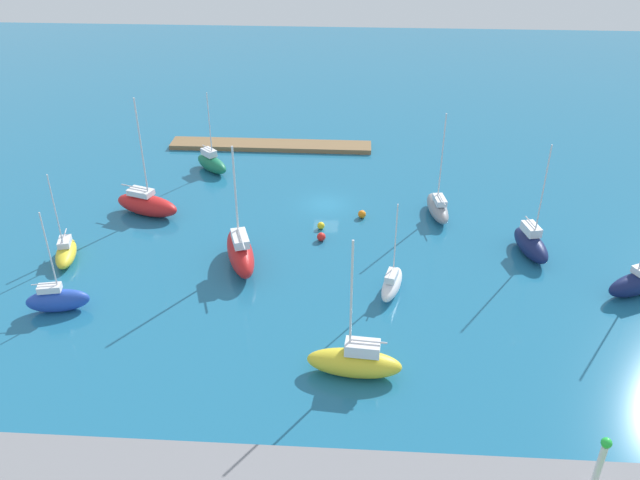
# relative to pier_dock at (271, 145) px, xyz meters

# --- Properties ---
(water) EXTENTS (160.00, 160.00, 0.00)m
(water) POSITION_rel_pier_dock_xyz_m (-7.40, 14.49, -0.27)
(water) COLOR #1E668C
(water) RESTS_ON ground
(pier_dock) EXTENTS (24.00, 3.09, 0.54)m
(pier_dock) POSITION_rel_pier_dock_xyz_m (0.00, 0.00, 0.00)
(pier_dock) COLOR olive
(pier_dock) RESTS_ON ground
(harbor_beacon) EXTENTS (0.56, 0.56, 3.73)m
(harbor_beacon) POSITION_rel_pier_dock_xyz_m (-23.28, 48.54, 3.10)
(harbor_beacon) COLOR silver
(harbor_beacon) RESTS_ON breakwater
(sailboat_red_west_end) EXTENTS (7.02, 4.27, 11.72)m
(sailboat_red_west_end) POSITION_rel_pier_dock_xyz_m (9.80, 17.64, 0.86)
(sailboat_red_west_end) COLOR red
(sailboat_red_west_end) RESTS_ON water
(sailboat_yellow_far_north) EXTENTS (6.51, 2.57, 10.41)m
(sailboat_yellow_far_north) POSITION_rel_pier_dock_xyz_m (-10.65, 39.14, 0.85)
(sailboat_yellow_far_north) COLOR yellow
(sailboat_yellow_far_north) RESTS_ON water
(sailboat_navy_lone_south) EXTENTS (3.03, 5.75, 10.37)m
(sailboat_navy_lone_south) POSITION_rel_pier_dock_xyz_m (-25.68, 22.86, 0.83)
(sailboat_navy_lone_south) COLOR #141E4C
(sailboat_navy_lone_south) RESTS_ON water
(sailboat_blue_outer_mooring) EXTENTS (4.89, 2.40, 8.50)m
(sailboat_blue_outer_mooring) POSITION_rel_pier_dock_xyz_m (12.00, 33.43, 0.76)
(sailboat_blue_outer_mooring) COLOR #2347B2
(sailboat_blue_outer_mooring) RESTS_ON water
(sailboat_green_lone_north) EXTENTS (4.76, 4.78, 8.97)m
(sailboat_green_lone_north) POSITION_rel_pier_dock_xyz_m (5.64, 7.18, 0.73)
(sailboat_green_lone_north) COLOR #19724C
(sailboat_green_lone_north) RESTS_ON water
(sailboat_gray_far_south) EXTENTS (2.42, 5.80, 10.26)m
(sailboat_gray_far_south) POSITION_rel_pier_dock_xyz_m (-18.28, 16.30, 0.70)
(sailboat_gray_far_south) COLOR gray
(sailboat_gray_far_south) RESTS_ON water
(sailboat_white_center_basin) EXTENTS (2.45, 4.80, 7.80)m
(sailboat_white_center_basin) POSITION_rel_pier_dock_xyz_m (-13.44, 29.45, 0.60)
(sailboat_white_center_basin) COLOR white
(sailboat_white_center_basin) RESTS_ON water
(sailboat_red_inner_mooring) EXTENTS (4.17, 7.38, 10.77)m
(sailboat_red_inner_mooring) POSITION_rel_pier_dock_xyz_m (-0.83, 26.35, 1.18)
(sailboat_red_inner_mooring) COLOR red
(sailboat_red_inner_mooring) RESTS_ON water
(sailboat_yellow_mid_basin) EXTENTS (2.71, 4.92, 8.20)m
(sailboat_yellow_mid_basin) POSITION_rel_pier_dock_xyz_m (14.32, 26.30, 0.51)
(sailboat_yellow_mid_basin) COLOR yellow
(sailboat_yellow_mid_basin) RESTS_ON water
(sailboat_navy_near_pier) EXTENTS (5.68, 3.88, 9.62)m
(sailboat_navy_near_pier) POSITION_rel_pier_dock_xyz_m (-32.73, 28.46, 0.83)
(sailboat_navy_near_pier) COLOR #141E4C
(sailboat_navy_near_pier) RESTS_ON water
(mooring_buoy_orange) EXTENTS (0.78, 0.78, 0.78)m
(mooring_buoy_orange) POSITION_rel_pier_dock_xyz_m (-11.02, 17.08, 0.12)
(mooring_buoy_orange) COLOR orange
(mooring_buoy_orange) RESTS_ON water
(mooring_buoy_red) EXTENTS (0.80, 0.80, 0.80)m
(mooring_buoy_red) POSITION_rel_pier_dock_xyz_m (-7.37, 21.66, 0.13)
(mooring_buoy_red) COLOR red
(mooring_buoy_red) RESTS_ON water
(mooring_buoy_yellow) EXTENTS (0.69, 0.69, 0.69)m
(mooring_buoy_yellow) POSITION_rel_pier_dock_xyz_m (-7.20, 19.49, 0.08)
(mooring_buoy_yellow) COLOR yellow
(mooring_buoy_yellow) RESTS_ON water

